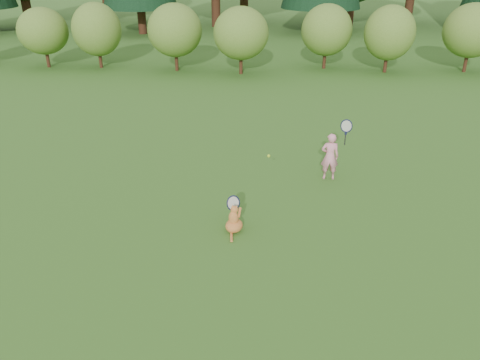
# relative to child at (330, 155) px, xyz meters

# --- Properties ---
(ground) EXTENTS (100.00, 100.00, 0.00)m
(ground) POSITION_rel_child_xyz_m (-2.05, -2.42, -0.54)
(ground) COLOR #2E5618
(ground) RESTS_ON ground
(shrub_row) EXTENTS (28.00, 3.00, 2.80)m
(shrub_row) POSITION_rel_child_xyz_m (-2.05, 10.58, 0.86)
(shrub_row) COLOR #4C7123
(shrub_row) RESTS_ON ground
(child) EXTENTS (0.57, 0.32, 1.55)m
(child) POSITION_rel_child_xyz_m (0.00, 0.00, 0.00)
(child) COLOR pink
(child) RESTS_ON ground
(cat) EXTENTS (0.48, 0.71, 0.68)m
(cat) POSITION_rel_child_xyz_m (-1.93, -2.21, -0.28)
(cat) COLOR #B45F22
(cat) RESTS_ON ground
(tennis_ball) EXTENTS (0.06, 0.06, 0.06)m
(tennis_ball) POSITION_rel_child_xyz_m (-1.33, -1.01, 0.39)
(tennis_ball) COLOR #A5D619
(tennis_ball) RESTS_ON ground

